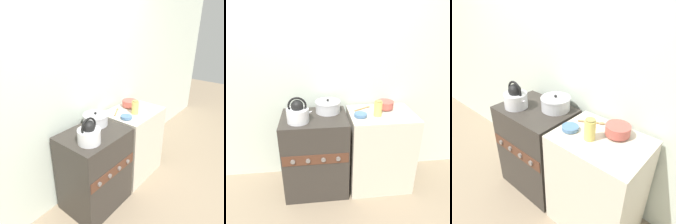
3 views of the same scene
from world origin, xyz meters
TOP-DOWN VIEW (x-y plane):
  - ground_plane at (0.00, 0.00)m, footprint 12.00×12.00m
  - wall_back at (0.00, 0.60)m, footprint 7.00×0.06m
  - stove at (0.00, 0.26)m, footprint 0.68×0.54m
  - counter at (0.72, 0.27)m, footprint 0.69×0.53m
  - kettle at (-0.15, 0.17)m, footprint 0.26×0.22m
  - cooking_pot at (0.15, 0.38)m, footprint 0.27×0.27m
  - enamel_bowl at (0.78, 0.38)m, footprint 0.19×0.19m
  - small_ceramic_bowl at (0.47, 0.20)m, footprint 0.13×0.13m
  - storage_jar at (0.65, 0.21)m, footprint 0.08×0.08m
  - wooden_spoon at (0.55, 0.40)m, footprint 0.20×0.13m

SIDE VIEW (x-z plane):
  - ground_plane at x=0.00m, z-range 0.00..0.00m
  - stove at x=0.00m, z-range 0.00..0.90m
  - counter at x=0.72m, z-range 0.00..0.91m
  - wooden_spoon at x=0.55m, z-range 0.91..0.92m
  - small_ceramic_bowl at x=0.47m, z-range 0.91..0.94m
  - enamel_bowl at x=0.78m, z-range 0.91..1.00m
  - cooking_pot at x=0.15m, z-range 0.89..1.04m
  - storage_jar at x=0.65m, z-range 0.90..1.07m
  - kettle at x=-0.15m, z-range 0.87..1.12m
  - wall_back at x=0.00m, z-range 0.00..2.50m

